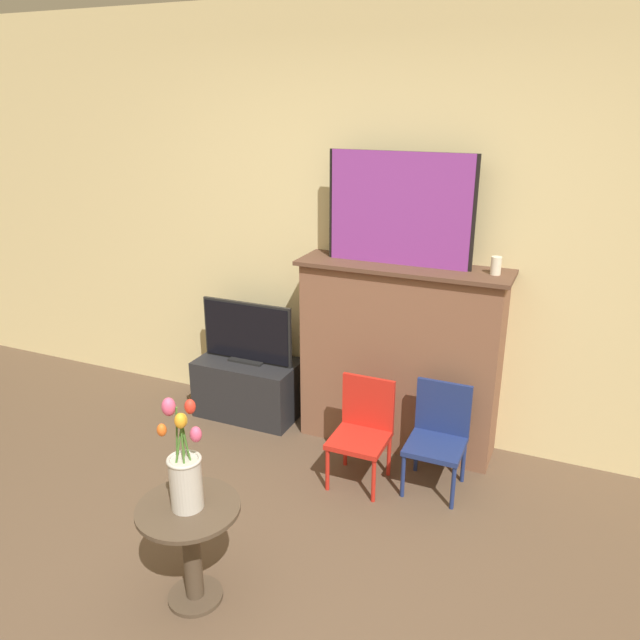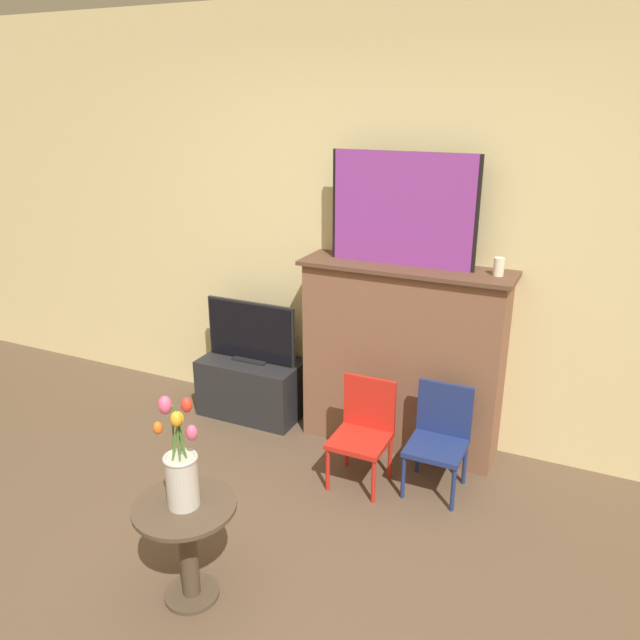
# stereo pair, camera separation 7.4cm
# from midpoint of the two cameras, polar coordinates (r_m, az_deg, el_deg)

# --- Properties ---
(wall_back) EXTENTS (8.00, 0.06, 2.70)m
(wall_back) POSITION_cam_midpoint_polar(r_m,az_deg,el_deg) (3.95, 6.60, 8.14)
(wall_back) COLOR beige
(wall_back) RESTS_ON ground
(fireplace_mantel) EXTENTS (1.28, 0.37, 1.19)m
(fireplace_mantel) POSITION_cam_midpoint_polar(r_m,az_deg,el_deg) (3.93, 8.05, -3.27)
(fireplace_mantel) COLOR brown
(fireplace_mantel) RESTS_ON ground
(painting) EXTENTS (0.88, 0.03, 0.65)m
(painting) POSITION_cam_midpoint_polar(r_m,az_deg,el_deg) (3.69, 8.12, 9.97)
(painting) COLOR black
(painting) RESTS_ON fireplace_mantel
(mantel_candle) EXTENTS (0.06, 0.06, 0.10)m
(mantel_candle) POSITION_cam_midpoint_polar(r_m,az_deg,el_deg) (3.63, 16.60, 4.69)
(mantel_candle) COLOR silver
(mantel_candle) RESTS_ON fireplace_mantel
(tv_stand) EXTENTS (0.71, 0.40, 0.41)m
(tv_stand) POSITION_cam_midpoint_polar(r_m,az_deg,el_deg) (4.45, -5.72, -6.09)
(tv_stand) COLOR #232326
(tv_stand) RESTS_ON ground
(tv_monitor) EXTENTS (0.66, 0.12, 0.42)m
(tv_monitor) POSITION_cam_midpoint_polar(r_m,az_deg,el_deg) (4.29, -5.87, -1.15)
(tv_monitor) COLOR black
(tv_monitor) RESTS_ON tv_stand
(chair_red) EXTENTS (0.32, 0.32, 0.61)m
(chair_red) POSITION_cam_midpoint_polar(r_m,az_deg,el_deg) (3.66, 4.59, -9.77)
(chair_red) COLOR red
(chair_red) RESTS_ON ground
(chair_blue) EXTENTS (0.32, 0.32, 0.61)m
(chair_blue) POSITION_cam_midpoint_polar(r_m,az_deg,el_deg) (3.66, 11.45, -10.20)
(chair_blue) COLOR navy
(chair_blue) RESTS_ON ground
(side_table) EXTENTS (0.45, 0.45, 0.49)m
(side_table) POSITION_cam_midpoint_polar(r_m,az_deg,el_deg) (2.94, -11.31, -18.89)
(side_table) COLOR #4C3D2D
(side_table) RESTS_ON ground
(vase_tulips) EXTENTS (0.16, 0.19, 0.51)m
(vase_tulips) POSITION_cam_midpoint_polar(r_m,az_deg,el_deg) (2.74, -11.81, -13.21)
(vase_tulips) COLOR beige
(vase_tulips) RESTS_ON side_table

